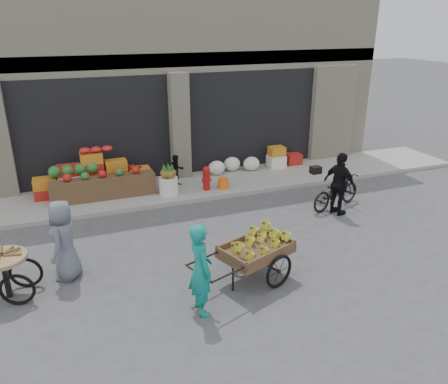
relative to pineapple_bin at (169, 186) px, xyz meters
name	(u,v)px	position (x,y,z in m)	size (l,w,h in m)	color
ground	(244,252)	(0.75, -3.60, -0.37)	(80.00, 80.00, 0.00)	#424244
sidewalk	(190,187)	(0.75, 0.50, -0.31)	(18.00, 2.20, 0.12)	gray
building	(155,60)	(0.75, 4.43, 3.00)	(14.00, 6.45, 7.00)	beige
fruit_display	(101,174)	(-1.73, 0.78, 0.30)	(3.10, 1.12, 1.24)	#AA1E17
pineapple_bin	(169,186)	(0.00, 0.00, 0.00)	(0.52, 0.52, 0.50)	silver
fire_hydrant	(206,177)	(1.10, -0.05, 0.13)	(0.22, 0.22, 0.71)	#A5140F
orange_bucket	(223,183)	(1.60, -0.10, -0.10)	(0.32, 0.32, 0.30)	orange
right_bay_goods	(261,161)	(3.36, 1.10, 0.04)	(3.35, 0.60, 0.70)	silver
seated_person	(177,170)	(0.40, 0.60, 0.21)	(0.45, 0.35, 0.93)	black
banana_cart	(254,249)	(0.51, -4.66, 0.31)	(2.41, 1.58, 0.94)	brown
vendor_woman	(201,269)	(-0.73, -5.21, 0.46)	(0.60, 0.40, 1.66)	#108275
tricycle_cart	(4,270)	(-3.87, -3.58, 0.20)	(1.46, 1.00, 0.95)	#9E7F51
vendor_grey	(64,240)	(-2.82, -3.26, 0.43)	(0.78, 0.51, 1.60)	slate
bicycle	(336,191)	(4.01, -2.19, 0.08)	(0.60, 1.72, 0.90)	black
cyclist	(340,184)	(3.81, -2.59, 0.45)	(0.96, 0.40, 1.64)	black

